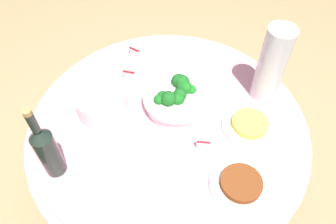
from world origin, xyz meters
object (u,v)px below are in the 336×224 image
wine_bottle (47,150)px  decorative_fruit_vase (271,68)px  serving_tongs (157,65)px  food_plate_stir_fry (241,184)px  label_placard_front (129,74)px  broccoli_bowl (177,98)px  label_placard_rear (134,51)px  plate_stack (102,103)px  food_plate_fried_egg (250,125)px  food_plate_rice (130,174)px  label_placard_mid (203,144)px

wine_bottle → decorative_fruit_vase: size_ratio=0.99×
serving_tongs → food_plate_stir_fry: (-0.34, 0.60, 0.01)m
label_placard_front → broccoli_bowl: bearing=146.3°
food_plate_stir_fry → label_placard_rear: (0.45, -0.66, 0.02)m
food_plate_stir_fry → label_placard_front: bearing=-48.3°
wine_bottle → decorative_fruit_vase: 0.90m
plate_stack → serving_tongs: plate_stack is taller
serving_tongs → plate_stack: bearing=54.0°
plate_stack → food_plate_stir_fry: (-0.54, 0.32, -0.04)m
broccoli_bowl → food_plate_fried_egg: size_ratio=1.27×
plate_stack → serving_tongs: size_ratio=1.35×
decorative_fruit_vase → label_placard_rear: decorative_fruit_vase is taller
wine_bottle → label_placard_rear: bearing=-109.2°
food_plate_stir_fry → label_placard_front: label_placard_front is taller
food_plate_stir_fry → food_plate_rice: size_ratio=1.00×
food_plate_rice → label_placard_rear: 0.64m
food_plate_stir_fry → food_plate_fried_egg: 0.27m
plate_stack → label_placard_rear: (-0.09, -0.34, -0.02)m
decorative_fruit_vase → label_placard_rear: size_ratio=6.18×
food_plate_rice → decorative_fruit_vase: bearing=-141.3°
label_placard_front → food_plate_fried_egg: bearing=154.1°
decorative_fruit_vase → label_placard_front: size_ratio=6.18×
broccoli_bowl → label_placard_rear: broccoli_bowl is taller
broccoli_bowl → food_plate_fried_egg: bearing=160.8°
wine_bottle → food_plate_fried_egg: 0.76m
serving_tongs → wine_bottle: bearing=59.6°
decorative_fruit_vase → serving_tongs: 0.52m
wine_bottle → food_plate_stir_fry: size_ratio=1.53×
food_plate_rice → label_placard_mid: bearing=-153.9°
decorative_fruit_vase → food_plate_fried_egg: 0.24m
food_plate_rice → food_plate_fried_egg: food_plate_fried_egg is taller
food_plate_rice → broccoli_bowl: bearing=-114.6°
decorative_fruit_vase → wine_bottle: bearing=27.1°
food_plate_rice → label_placard_front: (0.06, -0.48, 0.02)m
wine_bottle → food_plate_stir_fry: wine_bottle is taller
decorative_fruit_vase → serving_tongs: bearing=-17.9°
broccoli_bowl → wine_bottle: size_ratio=0.83×
broccoli_bowl → decorative_fruit_vase: size_ratio=0.82×
label_placard_mid → decorative_fruit_vase: bearing=-132.0°
plate_stack → wine_bottle: bearing=66.1°
food_plate_stir_fry → food_plate_fried_egg: same height
broccoli_bowl → decorative_fruit_vase: 0.40m
decorative_fruit_vase → broccoli_bowl: bearing=12.6°
serving_tongs → label_placard_mid: size_ratio=2.83×
plate_stack → decorative_fruit_vase: 0.69m
plate_stack → food_plate_stir_fry: bearing=149.5°
food_plate_stir_fry → food_plate_fried_egg: bearing=-102.6°
label_placard_mid → serving_tongs: bearing=-65.1°
food_plate_stir_fry → label_placard_mid: (0.13, -0.15, 0.02)m
wine_bottle → decorative_fruit_vase: (-0.80, -0.41, 0.02)m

